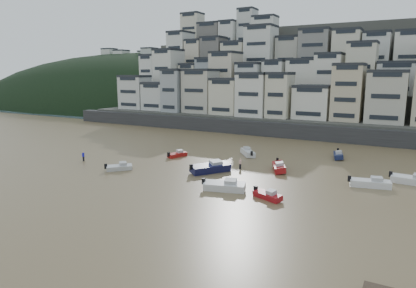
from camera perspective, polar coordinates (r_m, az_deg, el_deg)
The scene contains 17 objects.
ground at distance 43.01m, azimuth -27.13°, elevation -11.20°, with size 400.00×400.00×0.00m, color brown.
sea_strip at distance 220.63m, azimuth -11.72°, elevation 6.61°, with size 340.00×340.00×0.00m, color #4D5F6F.
harbor_wall at distance 90.73m, azimuth 13.52°, elevation 1.95°, with size 140.00×3.00×3.50m, color #38383A.
hillside at distance 127.77m, azimuth 20.78°, elevation 9.10°, with size 141.04×66.00×50.00m.
headland at distance 203.35m, azimuth -10.35°, elevation 6.33°, with size 216.00×135.00×53.33m.
boat_a at distance 49.08m, azimuth 2.54°, elevation -6.30°, with size 6.00×1.96×1.64m, color silver, non-canonical shape.
boat_b at distance 46.56m, azimuth 9.14°, elevation -7.69°, with size 4.29×1.40×1.17m, color maroon, non-canonical shape.
boat_c at distance 57.89m, azimuth 0.39°, elevation -3.49°, with size 7.01×2.29×1.91m, color #13143D, non-canonical shape.
boat_d at distance 55.25m, azimuth 23.70°, elevation -5.31°, with size 5.70×1.87×1.56m, color silver, non-canonical shape.
boat_e at distance 60.02m, azimuth 10.86°, elevation -3.34°, with size 5.75×1.88×1.57m, color maroon, non-canonical shape.
boat_f at distance 69.00m, azimuth -4.74°, elevation -1.51°, with size 4.26×1.39×1.16m, color #A61614, non-canonical shape.
boat_g at distance 59.21m, azimuth 28.94°, elevation -4.69°, with size 5.90×1.93×1.61m, color silver, non-canonical shape.
boat_h at distance 70.28m, azimuth 6.14°, elevation -1.15°, with size 5.67×1.86×1.55m, color silver, non-canonical shape.
boat_i at distance 71.83m, azimuth 19.42°, elevation -1.50°, with size 5.20×1.70×1.42m, color #161F45, non-canonical shape.
boat_j at distance 60.95m, azimuth -13.50°, elevation -3.41°, with size 4.39×1.44×1.20m, color silver, non-canonical shape.
person_blue at distance 68.96m, azimuth -18.63°, elevation -1.80°, with size 0.44×0.44×1.74m, color #1C1CD5, non-canonical shape.
person_pink at distance 60.31m, azimuth 4.98°, elevation -3.03°, with size 0.44×0.44×1.74m, color beige, non-canonical shape.
Camera 1 is at (34.03, -21.45, 15.24)m, focal length 32.00 mm.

